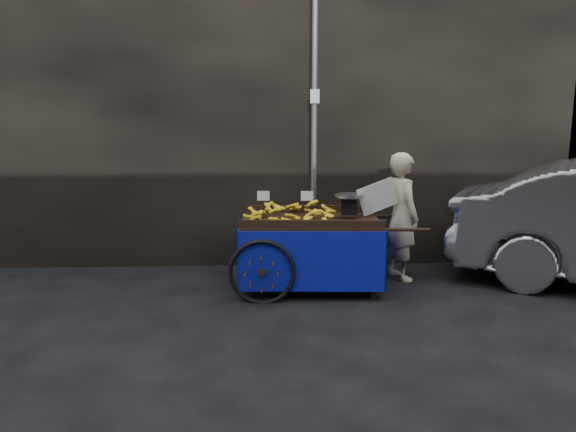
{
  "coord_description": "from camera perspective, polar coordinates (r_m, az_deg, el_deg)",
  "views": [
    {
      "loc": [
        -0.38,
        -6.29,
        2.25
      ],
      "look_at": [
        -0.09,
        0.5,
        0.94
      ],
      "focal_mm": 35.0,
      "sensor_mm": 36.0,
      "label": 1
    }
  ],
  "objects": [
    {
      "name": "plastic_bag",
      "position": [
        7.21,
        7.6,
        -6.18
      ],
      "size": [
        0.31,
        0.25,
        0.28
      ],
      "primitive_type": "ellipsoid",
      "color": "blue",
      "rests_on": "ground"
    },
    {
      "name": "street_pole",
      "position": [
        7.62,
        2.68,
        9.09
      ],
      "size": [
        0.12,
        0.1,
        4.0
      ],
      "color": "slate",
      "rests_on": "ground"
    },
    {
      "name": "building_wall",
      "position": [
        8.93,
        2.56,
        12.53
      ],
      "size": [
        13.5,
        2.0,
        5.0
      ],
      "color": "black",
      "rests_on": "ground"
    },
    {
      "name": "ground",
      "position": [
        6.69,
        0.94,
        -8.72
      ],
      "size": [
        80.0,
        80.0,
        0.0
      ],
      "primitive_type": "plane",
      "color": "black",
      "rests_on": "ground"
    },
    {
      "name": "vendor",
      "position": [
        7.52,
        11.42,
        -0.04
      ],
      "size": [
        0.94,
        0.72,
        1.69
      ],
      "rotation": [
        0.0,
        0.0,
        1.93
      ],
      "color": "tan",
      "rests_on": "ground"
    },
    {
      "name": "banana_cart",
      "position": [
        7.0,
        1.88,
        -1.09
      ],
      "size": [
        2.41,
        1.25,
        1.28
      ],
      "rotation": [
        0.0,
        0.0,
        -0.05
      ],
      "color": "black",
      "rests_on": "ground"
    }
  ]
}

